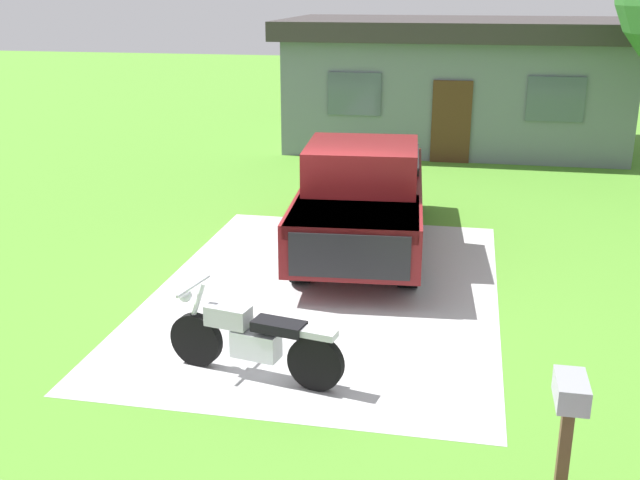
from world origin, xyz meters
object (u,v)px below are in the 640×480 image
Objects in this scene: motorcycle at (253,339)px; mailbox at (569,409)px; pickup_truck at (363,193)px; neighbor_house at (455,81)px.

mailbox is (3.28, -1.76, 0.51)m from motorcycle.
mailbox is at bearing -28.27° from motorcycle.
pickup_truck is at bearing 83.38° from motorcycle.
motorcycle is 0.38× the size of pickup_truck.
mailbox reaches higher than motorcycle.
neighbor_house is (1.85, 14.56, 1.32)m from motorcycle.
mailbox is at bearing -85.02° from neighbor_house.
mailbox is 16.41m from neighbor_house.
motorcycle is 3.75m from mailbox.
motorcycle is at bearing -96.62° from pickup_truck.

